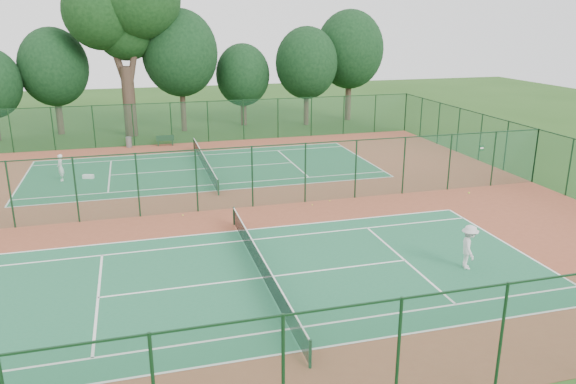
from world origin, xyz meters
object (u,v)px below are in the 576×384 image
(kit_bag, at_px, (88,177))
(player_near, at_px, (469,247))
(trash_bin, at_px, (129,142))
(bench, at_px, (165,140))
(player_far, at_px, (61,168))
(big_tree, at_px, (123,10))

(kit_bag, bearing_deg, player_near, -31.23)
(trash_bin, distance_m, bench, 2.92)
(player_far, height_order, kit_bag, player_far)
(player_far, distance_m, trash_bin, 10.09)
(trash_bin, bearing_deg, player_near, -64.04)
(bench, bearing_deg, kit_bag, -120.80)
(player_near, relative_size, big_tree, 0.13)
(player_near, relative_size, bench, 1.31)
(bench, relative_size, big_tree, 0.10)
(trash_bin, relative_size, bench, 0.58)
(trash_bin, bearing_deg, kit_bag, -106.47)
(trash_bin, bearing_deg, big_tree, 85.62)
(trash_bin, bearing_deg, player_far, -115.25)
(trash_bin, height_order, big_tree, big_tree)
(player_near, relative_size, kit_bag, 2.72)
(player_far, relative_size, bench, 1.18)
(big_tree, bearing_deg, bench, -64.50)
(player_far, relative_size, big_tree, 0.11)
(big_tree, bearing_deg, player_far, -108.28)
(bench, bearing_deg, trash_bin, 177.16)
(player_far, relative_size, trash_bin, 2.04)
(player_near, distance_m, big_tree, 36.97)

